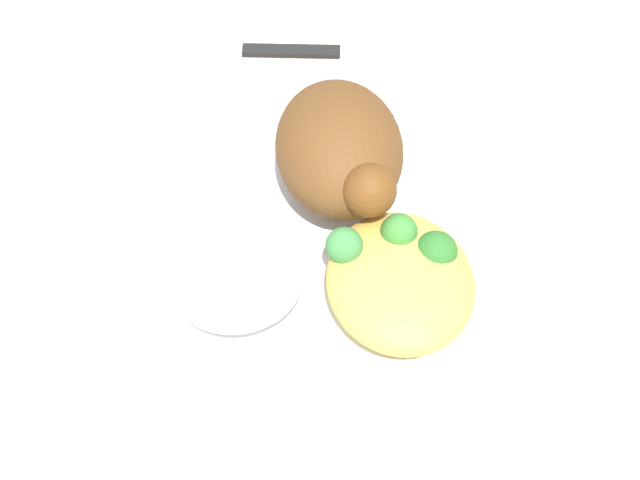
% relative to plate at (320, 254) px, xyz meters
% --- Properties ---
extents(ground_plane, '(2.00, 2.00, 0.00)m').
position_rel_plate_xyz_m(ground_plane, '(0.00, 0.00, -0.01)').
color(ground_plane, beige).
extents(plate, '(0.27, 0.27, 0.02)m').
position_rel_plate_xyz_m(plate, '(0.00, 0.00, 0.00)').
color(plate, white).
rests_on(plate, ground_plane).
extents(roasted_chicken, '(0.12, 0.09, 0.06)m').
position_rel_plate_xyz_m(roasted_chicken, '(-0.05, 0.02, 0.04)').
color(roasted_chicken, brown).
rests_on(roasted_chicken, plate).
extents(rice_pile, '(0.08, 0.09, 0.03)m').
position_rel_plate_xyz_m(rice_pile, '(0.02, -0.06, 0.02)').
color(rice_pile, white).
rests_on(rice_pile, plate).
extents(mac_cheese_with_broccoli, '(0.10, 0.09, 0.04)m').
position_rel_plate_xyz_m(mac_cheese_with_broccoli, '(0.04, 0.05, 0.02)').
color(mac_cheese_with_broccoli, '#EAB64D').
rests_on(mac_cheese_with_broccoli, plate).
extents(fork, '(0.03, 0.14, 0.01)m').
position_rel_plate_xyz_m(fork, '(-0.16, 0.04, -0.01)').
color(fork, silver).
rests_on(fork, ground_plane).
extents(knife, '(0.04, 0.19, 0.01)m').
position_rel_plate_xyz_m(knife, '(-0.20, 0.04, -0.00)').
color(knife, black).
rests_on(knife, ground_plane).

